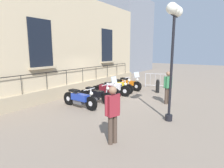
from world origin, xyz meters
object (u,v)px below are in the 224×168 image
at_px(motorcycle_white, 114,88).
at_px(motorcycle_yellow, 120,86).
at_px(motorcycle_black, 95,95).
at_px(motorcycle_orange, 128,84).
at_px(crowd_barrier, 158,80).
at_px(pedestrian_standing, 168,86).
at_px(lamppost, 174,29).
at_px(pedestrian_walking, 113,112).
at_px(motorcycle_blue, 80,99).
at_px(bollard, 158,86).
at_px(motorcycle_maroon, 106,91).

relative_size(motorcycle_white, motorcycle_yellow, 1.09).
relative_size(motorcycle_black, motorcycle_orange, 0.98).
height_order(motorcycle_white, crowd_barrier, crowd_barrier).
height_order(motorcycle_black, motorcycle_orange, motorcycle_orange).
relative_size(motorcycle_white, pedestrian_standing, 1.31).
height_order(motorcycle_orange, lamppost, lamppost).
relative_size(motorcycle_black, lamppost, 0.48).
bearing_deg(motorcycle_orange, motorcycle_white, -88.93).
bearing_deg(motorcycle_yellow, motorcycle_black, -85.81).
xyz_separation_m(motorcycle_black, pedestrian_walking, (3.18, -3.17, 0.59)).
bearing_deg(motorcycle_yellow, pedestrian_standing, -15.90).
bearing_deg(motorcycle_blue, motorcycle_orange, 90.52).
distance_m(motorcycle_white, bollard, 2.96).
height_order(bollard, pedestrian_standing, pedestrian_standing).
xyz_separation_m(motorcycle_blue, pedestrian_walking, (3.28, -2.07, 0.55)).
xyz_separation_m(motorcycle_maroon, motorcycle_white, (-0.12, 1.03, -0.02)).
bearing_deg(motorcycle_black, motorcycle_yellow, 94.19).
bearing_deg(pedestrian_walking, motorcycle_maroon, 127.91).
height_order(crowd_barrier, bollard, crowd_barrier).
distance_m(motorcycle_orange, pedestrian_walking, 7.80).
bearing_deg(pedestrian_standing, crowd_barrier, 116.51).
xyz_separation_m(motorcycle_yellow, pedestrian_standing, (3.43, -0.98, 0.55)).
bearing_deg(motorcycle_orange, pedestrian_walking, -64.70).
height_order(motorcycle_white, bollard, motorcycle_white).
bearing_deg(motorcycle_orange, motorcycle_black, -87.86).
xyz_separation_m(motorcycle_white, pedestrian_standing, (3.33, -0.04, 0.52)).
xyz_separation_m(motorcycle_orange, pedestrian_standing, (3.36, -1.97, 0.53)).
relative_size(lamppost, crowd_barrier, 2.44).
relative_size(bollard, pedestrian_standing, 0.52).
bearing_deg(motorcycle_black, motorcycle_orange, 92.14).
bearing_deg(motorcycle_black, motorcycle_maroon, 89.45).
bearing_deg(motorcycle_orange, bollard, 7.28).
height_order(motorcycle_maroon, crowd_barrier, motorcycle_maroon).
relative_size(motorcycle_orange, bollard, 2.44).
bearing_deg(bollard, pedestrian_walking, -79.94).
height_order(motorcycle_black, bollard, motorcycle_black).
bearing_deg(crowd_barrier, motorcycle_yellow, -117.55).
bearing_deg(pedestrian_walking, lamppost, 73.30).
bearing_deg(lamppost, motorcycle_maroon, 161.96).
bearing_deg(bollard, motorcycle_yellow, -149.04).
bearing_deg(pedestrian_walking, crowd_barrier, 101.94).
xyz_separation_m(crowd_barrier, pedestrian_standing, (1.93, -3.86, 0.39)).
distance_m(motorcycle_maroon, pedestrian_walking, 5.19).
height_order(lamppost, pedestrian_walking, lamppost).
bearing_deg(bollard, motorcycle_orange, -172.72).
distance_m(motorcycle_orange, bollard, 2.05).
relative_size(motorcycle_blue, motorcycle_orange, 1.02).
distance_m(motorcycle_yellow, lamppost, 6.17).
bearing_deg(pedestrian_standing, pedestrian_walking, -90.45).
bearing_deg(bollard, crowd_barrier, 110.00).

